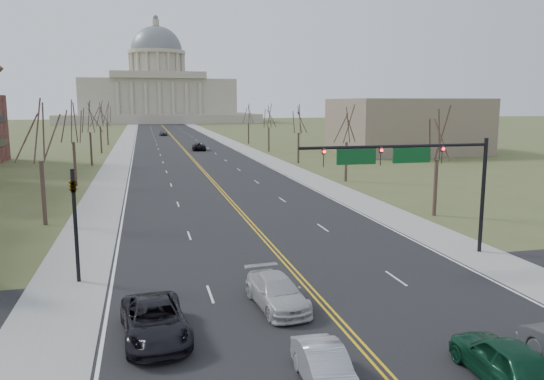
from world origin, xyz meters
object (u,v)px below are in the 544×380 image
signal_mast (410,163)px  car_sb_inner_lead (325,368)px  signal_left (75,213)px  car_nb_inner_lead (505,360)px  car_sb_inner_second (277,292)px  car_far_sb (163,133)px  car_far_nb (199,146)px  car_sb_outer_lead (155,320)px

signal_mast → car_sb_inner_lead: signal_mast is taller
signal_left → car_nb_inner_lead: signal_left is taller
car_sb_inner_second → car_far_sb: (-0.09, 131.17, 0.08)m
car_nb_inner_lead → car_sb_inner_second: car_nb_inner_lead is taller
car_far_nb → car_far_sb: car_far_sb is taller
car_sb_outer_lead → signal_mast: bearing=22.5°
car_nb_inner_lead → car_far_nb: car_nb_inner_lead is taller
signal_mast → car_nb_inner_lead: (-3.86, -14.18, -4.94)m
signal_mast → car_sb_inner_second: signal_mast is taller
signal_left → car_sb_inner_lead: (9.13, -13.00, -3.04)m
car_nb_inner_lead → car_far_sb: 139.63m
signal_mast → car_far_nb: 76.72m
car_sb_inner_second → car_far_sb: 131.17m
car_far_nb → car_sb_outer_lead: bearing=86.4°
signal_left → car_nb_inner_lead: 20.90m
signal_mast → car_sb_outer_lead: bearing=-152.5°
signal_left → car_sb_outer_lead: 9.23m
signal_mast → signal_left: (-18.95, 0.00, -2.05)m
car_nb_inner_lead → car_far_sb: size_ratio=1.03×
car_sb_inner_lead → car_far_sb: bearing=91.7°
signal_mast → car_sb_inner_second: bearing=-148.8°
car_far_sb → car_sb_inner_second: bearing=-96.0°
car_far_nb → signal_mast: bearing=97.0°
signal_mast → car_nb_inner_lead: size_ratio=2.56×
signal_left → car_nb_inner_lead: (15.08, -14.18, -2.89)m
car_sb_outer_lead → car_sb_inner_second: bearing=15.4°
signal_mast → car_sb_inner_second: size_ratio=2.48×
signal_left → car_far_nb: 77.78m
signal_mast → car_far_nb: signal_mast is taller
signal_mast → car_sb_inner_second: 12.36m
car_sb_inner_lead → car_nb_inner_lead: bearing=-9.5°
car_far_nb → car_nb_inner_lead: bearing=94.0°
car_sb_outer_lead → car_far_sb: bearing=82.7°
signal_mast → car_sb_inner_second: (-9.65, -5.84, -5.04)m
car_sb_inner_second → car_far_nb: size_ratio=0.89×
signal_mast → signal_left: signal_mast is taller
signal_mast → car_sb_inner_lead: size_ratio=3.00×
signal_mast → car_far_nb: (-4.72, 76.41, -4.99)m
signal_left → car_far_sb: size_ratio=1.30×
car_sb_inner_second → car_far_sb: car_far_sb is taller
car_nb_inner_lead → car_sb_outer_lead: bearing=-25.6°
car_nb_inner_lead → car_sb_inner_lead: size_ratio=1.17×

